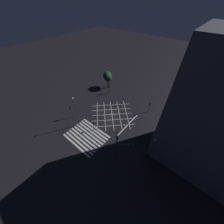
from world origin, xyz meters
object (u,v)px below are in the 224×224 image
Objects in this scene: street_lamp_far at (116,139)px; street_tree_near at (107,76)px; traffic_light_nw_cross at (109,88)px; street_tree_far at (108,78)px; traffic_light_nw_main at (110,87)px; traffic_light_sw_cross at (71,109)px; street_lamp_east at (76,110)px; traffic_light_ne_cross at (149,106)px; street_lamp_west at (153,146)px; traffic_light_median_south at (93,124)px; traffic_light_se_cross at (117,140)px.

street_tree_near is (-21.78, 21.98, -2.72)m from street_lamp_far.
street_tree_far is at bearing -136.35° from traffic_light_nw_cross.
traffic_light_nw_main is 0.69× the size of street_tree_near.
traffic_light_sw_cross is 16.78m from traffic_light_nw_main.
street_lamp_east reaches higher than street_lamp_far.
street_lamp_west is (7.48, -13.85, 2.27)m from traffic_light_ne_cross.
street_lamp_far is (14.10, -1.02, 1.17)m from street_lamp_east.
traffic_light_sw_cross is 20.61m from street_tree_near.
traffic_light_median_south is 0.51× the size of street_tree_near.
street_lamp_east is (3.38, -17.47, 3.08)m from traffic_light_nw_main.
traffic_light_nw_cross is at bearing 170.57° from traffic_light_nw_main.
street_lamp_east is at bearing 13.05° from traffic_light_nw_cross.
street_tree_near is (-12.09, 19.49, 2.29)m from traffic_light_median_south.
street_tree_near is at bearing 46.14° from traffic_light_se_cross.
street_lamp_far reaches higher than traffic_light_nw_main.
street_lamp_west is (7.42, 2.21, 2.13)m from traffic_light_se_cross.
traffic_light_nw_main is (0.70, -0.12, 0.76)m from traffic_light_nw_cross.
street_tree_far is at bearing 148.12° from street_lamp_west.
traffic_light_nw_cross is (-16.62, 16.06, -0.50)m from traffic_light_se_cross.
street_lamp_west reaches higher than traffic_light_se_cross.
traffic_light_median_south is 6.03m from street_lamp_east.
traffic_light_se_cross is 0.40× the size of street_lamp_east.
street_tree_near is (-4.30, 3.49, 1.53)m from traffic_light_nw_main.
traffic_light_nw_cross is 0.43× the size of street_lamp_west.
street_lamp_west is 1.20× the size of street_tree_near.
street_lamp_east is 1.58× the size of street_tree_near.
street_tree_far reaches higher than traffic_light_se_cross.
street_lamp_west is 7.92m from street_lamp_far.
traffic_light_ne_cross is at bearing 94.97° from street_lamp_far.
street_lamp_far is at bearing -45.26° from street_tree_near.
street_lamp_west reaches higher than traffic_light_nw_cross.
traffic_light_nw_main is at bearing 149.54° from street_lamp_west.
street_tree_near is at bearing 140.93° from traffic_light_nw_main.
street_lamp_far is (1.62, -18.61, 4.64)m from traffic_light_ne_cross.
traffic_light_median_south is (8.48, -16.11, -0.00)m from traffic_light_nw_cross.
traffic_light_nw_cross is at bearing 45.98° from traffic_light_se_cross.
street_lamp_west is (24.04, -13.85, 2.64)m from traffic_light_nw_cross.
traffic_light_nw_cross is 0.75× the size of traffic_light_nw_main.
traffic_light_ne_cross is (8.08, 16.12, 0.37)m from traffic_light_median_south.
street_lamp_far is at bearing 4.97° from traffic_light_ne_cross.
traffic_light_se_cross is 1.22× the size of traffic_light_nw_cross.
traffic_light_se_cross is 0.63× the size of street_tree_near.
traffic_light_ne_cross reaches higher than traffic_light_median_south.
street_tree_far is (-11.09, 18.84, 2.03)m from traffic_light_median_south.
traffic_light_sw_cross is 16.90m from traffic_light_nw_cross.
traffic_light_se_cross reaches higher than traffic_light_ne_cross.
traffic_light_ne_cross is at bearing 54.63° from street_lamp_east.
street_lamp_far is at bearing -140.96° from street_lamp_west.
street_lamp_far is at bearing -104.41° from traffic_light_median_south.
traffic_light_ne_cross is 20.53m from street_tree_near.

